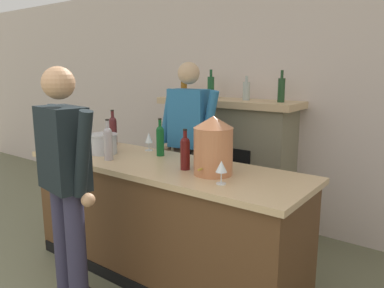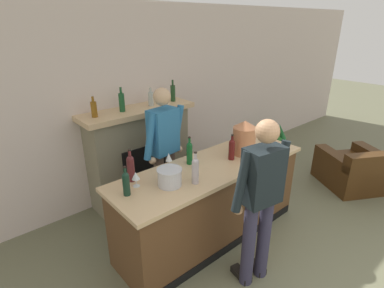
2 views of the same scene
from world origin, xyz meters
name	(u,v)px [view 1 (image 1 of 2)]	position (x,y,z in m)	size (l,w,h in m)	color
wall_back_panel	(260,101)	(0.00, 3.76, 1.38)	(12.00, 0.07, 2.75)	beige
bar_counter	(162,219)	(-0.08, 2.19, 0.49)	(2.46, 0.78, 0.97)	brown
fireplace_stone	(227,160)	(-0.25, 3.50, 0.71)	(1.61, 0.52, 1.71)	gray
person_customer	(66,184)	(-0.23, 1.40, 0.96)	(0.65, 0.35, 1.74)	#312E46
person_bartender	(189,145)	(-0.29, 2.83, 0.99)	(0.65, 0.34, 1.79)	brown
copper_dispenser	(213,145)	(0.44, 2.17, 1.18)	(0.29, 0.32, 0.42)	#BE744A
ice_bucket_steel	(104,144)	(-0.72, 2.14, 1.06)	(0.25, 0.25, 0.18)	silver
wine_bottle_riesling_slim	(185,152)	(0.20, 2.15, 1.11)	(0.07, 0.07, 0.31)	#541413
wine_bottle_rose_blush	(85,133)	(-1.14, 2.26, 1.10)	(0.07, 0.07, 0.30)	#132F21
wine_bottle_cabernet_heavy	(160,139)	(-0.26, 2.38, 1.12)	(0.07, 0.07, 0.33)	#115223
wine_bottle_port_short	(113,129)	(-0.96, 2.47, 1.13)	(0.08, 0.08, 0.35)	#501D20
wine_bottle_merlot_tall	(108,142)	(-0.50, 2.01, 1.12)	(0.07, 0.07, 0.35)	#B3A9AD
wine_glass_back_row	(149,139)	(-0.48, 2.48, 1.08)	(0.07, 0.07, 0.17)	silver
wine_glass_by_dispenser	(101,135)	(-0.99, 2.34, 1.08)	(0.08, 0.08, 0.16)	silver
wine_glass_mid_counter	(221,167)	(0.61, 2.00, 1.08)	(0.08, 0.08, 0.16)	silver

